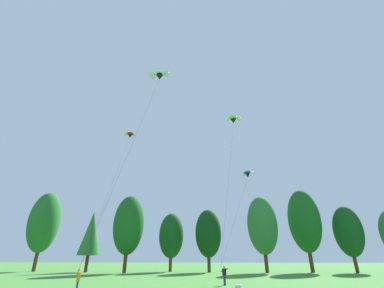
{
  "coord_description": "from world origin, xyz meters",
  "views": [
    {
      "loc": [
        4.53,
        0.36,
        2.55
      ],
      "look_at": [
        2.86,
        23.0,
        12.48
      ],
      "focal_mm": 23.98,
      "sensor_mm": 36.0,
      "label": 1
    }
  ],
  "objects_px": {
    "parafoil_kite_mid_lime_white": "(233,120)",
    "parafoil_kite_low_blue_white": "(247,174)",
    "kite_flyer_near": "(78,279)",
    "parafoil_kite_far_red_yellow": "(130,135)",
    "parafoil_kite_high_white": "(159,75)",
    "picnic_cooler": "(239,287)",
    "kite_flyer_mid": "(224,274)"
  },
  "relations": [
    {
      "from": "parafoil_kite_mid_lime_white",
      "to": "parafoil_kite_low_blue_white",
      "type": "relative_size",
      "value": 1.93
    },
    {
      "from": "kite_flyer_near",
      "to": "parafoil_kite_far_red_yellow",
      "type": "distance_m",
      "value": 25.24
    },
    {
      "from": "kite_flyer_near",
      "to": "parafoil_kite_high_white",
      "type": "xyz_separation_m",
      "value": [
        3.41,
        7.27,
        24.3
      ]
    },
    {
      "from": "picnic_cooler",
      "to": "parafoil_kite_high_white",
      "type": "bearing_deg",
      "value": 4.53
    },
    {
      "from": "parafoil_kite_high_white",
      "to": "parafoil_kite_far_red_yellow",
      "type": "height_order",
      "value": "parafoil_kite_high_white"
    },
    {
      "from": "kite_flyer_mid",
      "to": "parafoil_kite_far_red_yellow",
      "type": "bearing_deg",
      "value": 147.29
    },
    {
      "from": "kite_flyer_mid",
      "to": "parafoil_kite_low_blue_white",
      "type": "relative_size",
      "value": 0.14
    },
    {
      "from": "parafoil_kite_far_red_yellow",
      "to": "kite_flyer_near",
      "type": "bearing_deg",
      "value": -80.06
    },
    {
      "from": "parafoil_kite_low_blue_white",
      "to": "picnic_cooler",
      "type": "bearing_deg",
      "value": -105.82
    },
    {
      "from": "parafoil_kite_high_white",
      "to": "parafoil_kite_mid_lime_white",
      "type": "relative_size",
      "value": 1.04
    },
    {
      "from": "parafoil_kite_far_red_yellow",
      "to": "kite_flyer_mid",
      "type": "bearing_deg",
      "value": -32.71
    },
    {
      "from": "kite_flyer_near",
      "to": "parafoil_kite_mid_lime_white",
      "type": "bearing_deg",
      "value": 54.07
    },
    {
      "from": "kite_flyer_mid",
      "to": "picnic_cooler",
      "type": "xyz_separation_m",
      "value": [
        1.03,
        -2.87,
        -0.83
      ]
    },
    {
      "from": "kite_flyer_mid",
      "to": "parafoil_kite_mid_lime_white",
      "type": "bearing_deg",
      "value": 75.45
    },
    {
      "from": "parafoil_kite_low_blue_white",
      "to": "picnic_cooler",
      "type": "xyz_separation_m",
      "value": [
        -3.31,
        -11.67,
        -13.32
      ]
    },
    {
      "from": "parafoil_kite_high_white",
      "to": "parafoil_kite_far_red_yellow",
      "type": "xyz_separation_m",
      "value": [
        -6.18,
        8.55,
        -4.84
      ]
    },
    {
      "from": "parafoil_kite_mid_lime_white",
      "to": "parafoil_kite_low_blue_white",
      "type": "height_order",
      "value": "parafoil_kite_mid_lime_white"
    },
    {
      "from": "parafoil_kite_far_red_yellow",
      "to": "parafoil_kite_mid_lime_white",
      "type": "bearing_deg",
      "value": 13.01
    },
    {
      "from": "kite_flyer_mid",
      "to": "parafoil_kite_high_white",
      "type": "bearing_deg",
      "value": 177.76
    },
    {
      "from": "parafoil_kite_far_red_yellow",
      "to": "picnic_cooler",
      "type": "relative_size",
      "value": 38.12
    },
    {
      "from": "kite_flyer_mid",
      "to": "parafoil_kite_far_red_yellow",
      "type": "relative_size",
      "value": 0.09
    },
    {
      "from": "parafoil_kite_high_white",
      "to": "parafoil_kite_mid_lime_white",
      "type": "bearing_deg",
      "value": 48.86
    },
    {
      "from": "picnic_cooler",
      "to": "kite_flyer_mid",
      "type": "bearing_deg",
      "value": -45.49
    },
    {
      "from": "kite_flyer_near",
      "to": "parafoil_kite_mid_lime_white",
      "type": "distance_m",
      "value": 34.1
    },
    {
      "from": "kite_flyer_mid",
      "to": "parafoil_kite_mid_lime_white",
      "type": "relative_size",
      "value": 0.07
    },
    {
      "from": "kite_flyer_mid",
      "to": "parafoil_kite_high_white",
      "type": "height_order",
      "value": "parafoil_kite_high_white"
    },
    {
      "from": "parafoil_kite_far_red_yellow",
      "to": "parafoil_kite_low_blue_white",
      "type": "bearing_deg",
      "value": -0.16
    },
    {
      "from": "parafoil_kite_high_white",
      "to": "picnic_cooler",
      "type": "distance_m",
      "value": 26.74
    },
    {
      "from": "parafoil_kite_far_red_yellow",
      "to": "parafoil_kite_high_white",
      "type": "bearing_deg",
      "value": -54.14
    },
    {
      "from": "kite_flyer_mid",
      "to": "parafoil_kite_high_white",
      "type": "relative_size",
      "value": 0.07
    },
    {
      "from": "parafoil_kite_far_red_yellow",
      "to": "parafoil_kite_low_blue_white",
      "type": "xyz_separation_m",
      "value": [
        18.13,
        -0.05,
        -6.96
      ]
    },
    {
      "from": "parafoil_kite_mid_lime_white",
      "to": "picnic_cooler",
      "type": "xyz_separation_m",
      "value": [
        -2.29,
        -15.68,
        -24.61
      ]
    }
  ]
}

